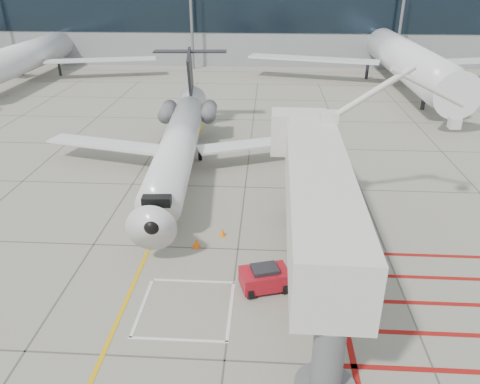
{
  "coord_description": "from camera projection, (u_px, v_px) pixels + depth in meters",
  "views": [
    {
      "loc": [
        1.43,
        -17.5,
        13.81
      ],
      "look_at": [
        0.0,
        6.0,
        2.5
      ],
      "focal_mm": 35.0,
      "sensor_mm": 36.0,
      "label": 1
    }
  ],
  "objects": [
    {
      "name": "ground_plane",
      "position": [
        232.0,
        296.0,
        21.8
      ],
      "size": [
        260.0,
        260.0,
        0.0
      ],
      "primitive_type": "plane",
      "color": "gray",
      "rests_on": "ground"
    },
    {
      "name": "regional_jet",
      "position": [
        174.0,
        136.0,
        31.41
      ],
      "size": [
        23.64,
        28.94,
        7.21
      ],
      "primitive_type": null,
      "rotation": [
        0.0,
        0.0,
        0.07
      ],
      "color": "silver",
      "rests_on": "ground_plane"
    },
    {
      "name": "jet_bridge",
      "position": [
        319.0,
        212.0,
        21.16
      ],
      "size": [
        9.4,
        19.33,
        7.67
      ],
      "primitive_type": null,
      "rotation": [
        0.0,
        0.0,
        -0.02
      ],
      "color": "silver",
      "rests_on": "ground_plane"
    },
    {
      "name": "pushback_tug",
      "position": [
        264.0,
        277.0,
        22.02
      ],
      "size": [
        2.52,
        1.96,
        1.29
      ],
      "primitive_type": null,
      "rotation": [
        0.0,
        0.0,
        0.29
      ],
      "color": "#AA101D",
      "rests_on": "ground_plane"
    },
    {
      "name": "baggage_cart",
      "position": [
        335.0,
        235.0,
        25.44
      ],
      "size": [
        2.4,
        1.92,
        1.31
      ],
      "primitive_type": null,
      "rotation": [
        0.0,
        0.0,
        -0.33
      ],
      "color": "#56565B",
      "rests_on": "ground_plane"
    },
    {
      "name": "ground_power_unit",
      "position": [
        340.0,
        249.0,
        23.6
      ],
      "size": [
        2.76,
        1.91,
        2.0
      ],
      "primitive_type": null,
      "rotation": [
        0.0,
        0.0,
        -0.18
      ],
      "color": "silver",
      "rests_on": "ground_plane"
    },
    {
      "name": "cone_nose",
      "position": [
        196.0,
        243.0,
        25.48
      ],
      "size": [
        0.41,
        0.41,
        0.57
      ],
      "primitive_type": "cone",
      "color": "#F7600D",
      "rests_on": "ground_plane"
    },
    {
      "name": "cone_side",
      "position": [
        222.0,
        232.0,
        26.59
      ],
      "size": [
        0.35,
        0.35,
        0.49
      ],
      "primitive_type": "cone",
      "color": "orange",
      "rests_on": "ground_plane"
    },
    {
      "name": "terminal_building",
      "position": [
        320.0,
        11.0,
        81.2
      ],
      "size": [
        180.0,
        28.0,
        14.0
      ],
      "primitive_type": "cube",
      "color": "gray",
      "rests_on": "ground_plane"
    },
    {
      "name": "terminal_glass_band",
      "position": [
        329.0,
        12.0,
        68.13
      ],
      "size": [
        180.0,
        0.1,
        6.0
      ],
      "primitive_type": "cube",
      "color": "black",
      "rests_on": "ground_plane"
    },
    {
      "name": "bg_aircraft_b",
      "position": [
        28.0,
        36.0,
        62.47
      ],
      "size": [
        33.32,
        37.02,
        11.11
      ],
      "primitive_type": null,
      "color": "silver",
      "rests_on": "ground_plane"
    },
    {
      "name": "bg_aircraft_c",
      "position": [
        401.0,
        32.0,
        59.39
      ],
      "size": [
        38.93,
        43.26,
        12.98
      ],
      "primitive_type": null,
      "color": "silver",
      "rests_on": "ground_plane"
    }
  ]
}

